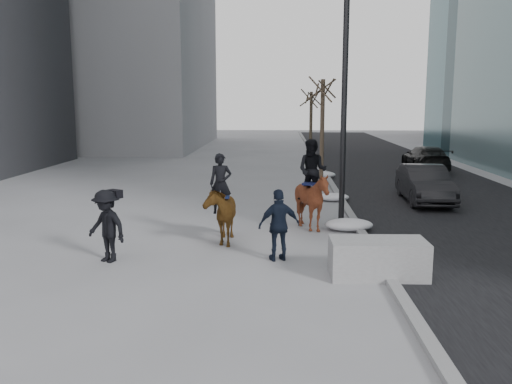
{
  "coord_description": "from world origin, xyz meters",
  "views": [
    {
      "loc": [
        0.61,
        -12.66,
        3.84
      ],
      "look_at": [
        0.0,
        1.2,
        1.5
      ],
      "focal_mm": 38.0,
      "sensor_mm": 36.0,
      "label": 1
    }
  ],
  "objects_px": {
    "mounted_left": "(220,209)",
    "mounted_right": "(312,194)",
    "car_near": "(425,184)",
    "planter": "(378,258)"
  },
  "relations": [
    {
      "from": "planter",
      "to": "mounted_left",
      "type": "xyz_separation_m",
      "value": [
        -3.79,
        2.9,
        0.49
      ]
    },
    {
      "from": "planter",
      "to": "mounted_left",
      "type": "bearing_deg",
      "value": 142.58
    },
    {
      "from": "mounted_left",
      "to": "car_near",
      "type": "bearing_deg",
      "value": 40.79
    },
    {
      "from": "mounted_left",
      "to": "mounted_right",
      "type": "xyz_separation_m",
      "value": [
        2.59,
        1.46,
        0.19
      ]
    },
    {
      "from": "planter",
      "to": "mounted_right",
      "type": "bearing_deg",
      "value": 105.39
    },
    {
      "from": "planter",
      "to": "mounted_right",
      "type": "xyz_separation_m",
      "value": [
        -1.2,
        4.36,
        0.67
      ]
    },
    {
      "from": "mounted_left",
      "to": "mounted_right",
      "type": "distance_m",
      "value": 2.98
    },
    {
      "from": "car_near",
      "to": "mounted_left",
      "type": "xyz_separation_m",
      "value": [
        -7.16,
        -6.18,
        0.2
      ]
    },
    {
      "from": "planter",
      "to": "car_near",
      "type": "xyz_separation_m",
      "value": [
        3.37,
        9.09,
        0.29
      ]
    },
    {
      "from": "mounted_right",
      "to": "mounted_left",
      "type": "bearing_deg",
      "value": -150.69
    }
  ]
}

